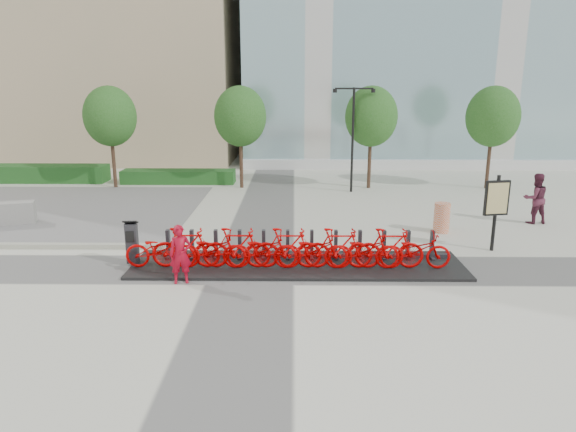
{
  "coord_description": "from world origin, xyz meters",
  "views": [
    {
      "loc": [
        1.18,
        -13.84,
        5.16
      ],
      "look_at": [
        1.0,
        1.5,
        1.2
      ],
      "focal_mm": 32.0,
      "sensor_mm": 36.0,
      "label": 1
    }
  ],
  "objects_px": {
    "pedestrian": "(535,198)",
    "jersey_barrier": "(5,213)",
    "worker_red": "(180,254)",
    "map_sign": "(497,201)",
    "kiosk": "(132,242)",
    "construction_barrel": "(442,218)",
    "bike_0": "(161,250)"
  },
  "relations": [
    {
      "from": "worker_red",
      "to": "map_sign",
      "type": "bearing_deg",
      "value": 5.22
    },
    {
      "from": "construction_barrel",
      "to": "map_sign",
      "type": "xyz_separation_m",
      "value": [
        1.05,
        -2.08,
        1.08
      ]
    },
    {
      "from": "pedestrian",
      "to": "construction_barrel",
      "type": "xyz_separation_m",
      "value": [
        -3.86,
        -1.3,
        -0.43
      ]
    },
    {
      "from": "pedestrian",
      "to": "jersey_barrier",
      "type": "bearing_deg",
      "value": -5.49
    },
    {
      "from": "kiosk",
      "to": "map_sign",
      "type": "xyz_separation_m",
      "value": [
        11.03,
        1.47,
        0.91
      ]
    },
    {
      "from": "map_sign",
      "to": "pedestrian",
      "type": "bearing_deg",
      "value": 39.34
    },
    {
      "from": "construction_barrel",
      "to": "jersey_barrier",
      "type": "bearing_deg",
      "value": 176.77
    },
    {
      "from": "pedestrian",
      "to": "map_sign",
      "type": "height_order",
      "value": "map_sign"
    },
    {
      "from": "kiosk",
      "to": "construction_barrel",
      "type": "relative_size",
      "value": 1.22
    },
    {
      "from": "worker_red",
      "to": "construction_barrel",
      "type": "distance_m",
      "value": 9.63
    },
    {
      "from": "kiosk",
      "to": "map_sign",
      "type": "height_order",
      "value": "map_sign"
    },
    {
      "from": "bike_0",
      "to": "jersey_barrier",
      "type": "height_order",
      "value": "bike_0"
    },
    {
      "from": "worker_red",
      "to": "construction_barrel",
      "type": "height_order",
      "value": "worker_red"
    },
    {
      "from": "worker_red",
      "to": "jersey_barrier",
      "type": "relative_size",
      "value": 0.75
    },
    {
      "from": "bike_0",
      "to": "construction_barrel",
      "type": "distance_m",
      "value": 9.89
    },
    {
      "from": "worker_red",
      "to": "map_sign",
      "type": "xyz_separation_m",
      "value": [
        9.32,
        2.84,
        0.82
      ]
    },
    {
      "from": "pedestrian",
      "to": "kiosk",
      "type": "bearing_deg",
      "value": 12.72
    },
    {
      "from": "worker_red",
      "to": "map_sign",
      "type": "distance_m",
      "value": 9.78
    },
    {
      "from": "bike_0",
      "to": "kiosk",
      "type": "distance_m",
      "value": 1.02
    },
    {
      "from": "bike_0",
      "to": "kiosk",
      "type": "relative_size",
      "value": 1.54
    },
    {
      "from": "construction_barrel",
      "to": "map_sign",
      "type": "bearing_deg",
      "value": -63.33
    },
    {
      "from": "kiosk",
      "to": "pedestrian",
      "type": "distance_m",
      "value": 14.68
    },
    {
      "from": "pedestrian",
      "to": "map_sign",
      "type": "xyz_separation_m",
      "value": [
        -2.82,
        -3.38,
        0.65
      ]
    },
    {
      "from": "worker_red",
      "to": "pedestrian",
      "type": "bearing_deg",
      "value": 15.39
    },
    {
      "from": "worker_red",
      "to": "construction_barrel",
      "type": "bearing_deg",
      "value": 19.01
    },
    {
      "from": "jersey_barrier",
      "to": "construction_barrel",
      "type": "bearing_deg",
      "value": -20.65
    },
    {
      "from": "worker_red",
      "to": "construction_barrel",
      "type": "xyz_separation_m",
      "value": [
        8.28,
        4.92,
        -0.26
      ]
    },
    {
      "from": "kiosk",
      "to": "jersey_barrier",
      "type": "bearing_deg",
      "value": 138.27
    },
    {
      "from": "kiosk",
      "to": "construction_barrel",
      "type": "distance_m",
      "value": 10.6
    },
    {
      "from": "pedestrian",
      "to": "jersey_barrier",
      "type": "height_order",
      "value": "pedestrian"
    },
    {
      "from": "kiosk",
      "to": "pedestrian",
      "type": "xyz_separation_m",
      "value": [
        13.85,
        4.85,
        0.26
      ]
    },
    {
      "from": "pedestrian",
      "to": "construction_barrel",
      "type": "distance_m",
      "value": 4.1
    }
  ]
}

